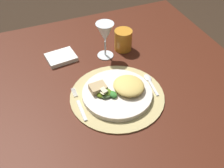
# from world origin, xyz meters

# --- Properties ---
(dining_table) EXTENTS (1.17, 1.00, 0.71)m
(dining_table) POSITION_xyz_m (0.00, 0.00, 0.55)
(dining_table) COLOR #491D10
(dining_table) RESTS_ON ground
(placemat) EXTENTS (0.34, 0.34, 0.01)m
(placemat) POSITION_xyz_m (0.03, -0.11, 0.71)
(placemat) COLOR tan
(placemat) RESTS_ON dining_table
(dinner_plate) EXTENTS (0.25, 0.25, 0.02)m
(dinner_plate) POSITION_xyz_m (0.03, -0.11, 0.73)
(dinner_plate) COLOR silver
(dinner_plate) RESTS_ON placemat
(pasta_serving) EXTENTS (0.14, 0.14, 0.03)m
(pasta_serving) POSITION_xyz_m (0.07, -0.11, 0.75)
(pasta_serving) COLOR #E2BD5F
(pasta_serving) RESTS_ON dinner_plate
(salad_greens) EXTENTS (0.08, 0.09, 0.03)m
(salad_greens) POSITION_xyz_m (-0.01, -0.10, 0.74)
(salad_greens) COLOR #2B7719
(salad_greens) RESTS_ON dinner_plate
(bread_piece) EXTENTS (0.06, 0.05, 0.02)m
(bread_piece) POSITION_xyz_m (-0.03, -0.07, 0.75)
(bread_piece) COLOR tan
(bread_piece) RESTS_ON dinner_plate
(fork) EXTENTS (0.02, 0.17, 0.00)m
(fork) POSITION_xyz_m (-0.11, -0.10, 0.72)
(fork) COLOR silver
(fork) RESTS_ON placemat
(spoon) EXTENTS (0.03, 0.12, 0.01)m
(spoon) POSITION_xyz_m (0.17, -0.08, 0.72)
(spoon) COLOR silver
(spoon) RESTS_ON placemat
(napkin) EXTENTS (0.13, 0.11, 0.02)m
(napkin) POSITION_xyz_m (-0.10, 0.19, 0.72)
(napkin) COLOR white
(napkin) RESTS_ON dining_table
(wine_glass) EXTENTS (0.07, 0.07, 0.16)m
(wine_glass) POSITION_xyz_m (0.08, 0.14, 0.82)
(wine_glass) COLOR silver
(wine_glass) RESTS_ON dining_table
(amber_tumbler) EXTENTS (0.08, 0.08, 0.09)m
(amber_tumbler) POSITION_xyz_m (0.17, 0.16, 0.76)
(amber_tumbler) COLOR orange
(amber_tumbler) RESTS_ON dining_table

